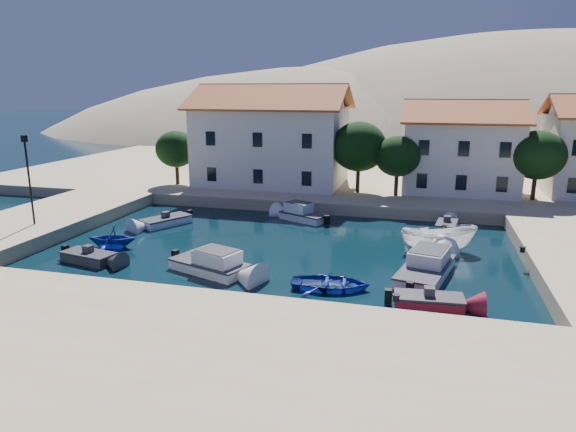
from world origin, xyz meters
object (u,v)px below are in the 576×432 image
object	(u,v)px
building_mid	(461,145)
boat_east	(438,252)
cabin_cruiser_south	(209,264)
building_left	(272,134)
rowboat_south	(331,288)
lamppost	(28,171)
cabin_cruiser_east	(426,268)

from	to	relation	value
building_mid	boat_east	xyz separation A→B (m)	(-1.98, -17.00, -5.22)
building_mid	boat_east	distance (m)	17.90
building_mid	cabin_cruiser_south	distance (m)	28.83
building_left	rowboat_south	xyz separation A→B (m)	(10.48, -24.01, -5.94)
lamppost	boat_east	bearing A→B (deg)	8.26
boat_east	rowboat_south	bearing A→B (deg)	130.04
building_mid	lamppost	xyz separation A→B (m)	(-29.50, -21.00, -0.47)
building_mid	cabin_cruiser_east	distance (m)	22.51
cabin_cruiser_south	cabin_cruiser_east	xyz separation A→B (m)	(12.07, 2.44, -0.00)
lamppost	boat_east	distance (m)	28.22
rowboat_south	cabin_cruiser_south	bearing A→B (deg)	77.73
cabin_cruiser_east	boat_east	size ratio (longest dim) A/B	1.21
cabin_cruiser_east	boat_east	distance (m)	4.91
cabin_cruiser_south	lamppost	bearing A→B (deg)	-172.74
cabin_cruiser_south	rowboat_south	world-z (taller)	cabin_cruiser_south
building_left	boat_east	bearing A→B (deg)	-44.96
rowboat_south	cabin_cruiser_east	size ratio (longest dim) A/B	0.70
lamppost	rowboat_south	distance (m)	22.84
cabin_cruiser_south	boat_east	xyz separation A→B (m)	(12.83, 7.27, -0.48)
cabin_cruiser_south	cabin_cruiser_east	world-z (taller)	same
lamppost	rowboat_south	world-z (taller)	lamppost
building_left	cabin_cruiser_east	xyz separation A→B (m)	(15.27, -20.84, -5.46)
boat_east	lamppost	bearing A→B (deg)	83.04
rowboat_south	cabin_cruiser_east	bearing A→B (deg)	-63.10
building_mid	rowboat_south	world-z (taller)	building_mid
building_left	lamppost	distance (m)	23.10
building_mid	rowboat_south	xyz separation A→B (m)	(-7.52, -25.01, -5.22)
rowboat_south	boat_east	distance (m)	9.74
building_mid	rowboat_south	size ratio (longest dim) A/B	2.52
building_left	lamppost	bearing A→B (deg)	-119.90
building_left	cabin_cruiser_south	world-z (taller)	building_left
cabin_cruiser_east	boat_east	bearing A→B (deg)	4.17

